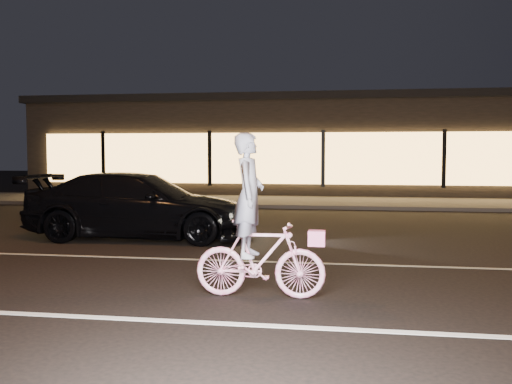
# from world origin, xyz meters

# --- Properties ---
(ground) EXTENTS (90.00, 90.00, 0.00)m
(ground) POSITION_xyz_m (0.00, 0.00, 0.00)
(ground) COLOR black
(ground) RESTS_ON ground
(lane_stripe_near) EXTENTS (60.00, 0.12, 0.01)m
(lane_stripe_near) POSITION_xyz_m (0.00, -1.50, 0.00)
(lane_stripe_near) COLOR silver
(lane_stripe_near) RESTS_ON ground
(lane_stripe_far) EXTENTS (60.00, 0.10, 0.01)m
(lane_stripe_far) POSITION_xyz_m (0.00, 2.00, 0.00)
(lane_stripe_far) COLOR gray
(lane_stripe_far) RESTS_ON ground
(sidewalk) EXTENTS (30.00, 4.00, 0.12)m
(sidewalk) POSITION_xyz_m (0.00, 13.00, 0.06)
(sidewalk) COLOR #383533
(sidewalk) RESTS_ON ground
(storefront) EXTENTS (25.40, 8.42, 4.20)m
(storefront) POSITION_xyz_m (0.00, 18.97, 2.15)
(storefront) COLOR black
(storefront) RESTS_ON ground
(cyclist) EXTENTS (1.65, 0.57, 2.08)m
(cyclist) POSITION_xyz_m (-0.18, -0.34, 0.74)
(cyclist) COLOR #FB3F8D
(cyclist) RESTS_ON ground
(sedan) EXTENTS (4.90, 2.11, 1.41)m
(sedan) POSITION_xyz_m (-3.42, 4.17, 0.70)
(sedan) COLOR black
(sedan) RESTS_ON ground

